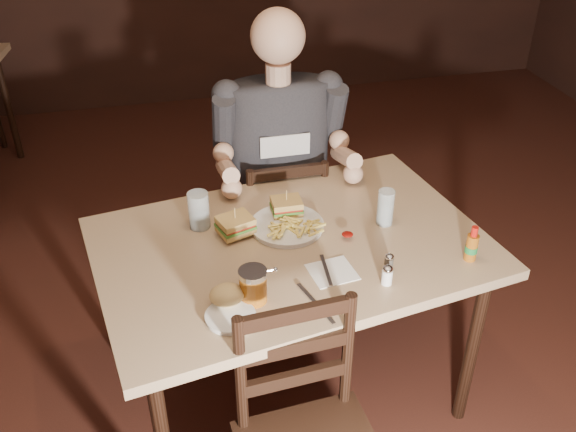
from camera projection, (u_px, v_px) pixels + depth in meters
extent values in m
cube|color=tan|center=(291.00, 247.00, 2.25)|extent=(1.46, 1.09, 0.04)
cylinder|color=black|center=(123.00, 310.00, 2.55)|extent=(0.05, 0.05, 0.73)
cylinder|color=black|center=(472.00, 348.00, 2.37)|extent=(0.05, 0.05, 0.73)
cylinder|color=black|center=(378.00, 245.00, 2.92)|extent=(0.05, 0.05, 0.73)
cylinder|color=black|center=(9.00, 108.00, 4.20)|extent=(0.04, 0.04, 0.73)
cylinder|color=white|center=(287.00, 227.00, 2.31)|extent=(0.30, 0.30, 0.01)
ellipsoid|color=maroon|center=(347.00, 234.00, 2.25)|extent=(0.05, 0.05, 0.01)
cylinder|color=silver|center=(199.00, 210.00, 2.28)|extent=(0.09, 0.09, 0.14)
cylinder|color=silver|center=(385.00, 207.00, 2.30)|extent=(0.07, 0.07, 0.14)
cube|color=white|center=(332.00, 272.00, 2.10)|extent=(0.16, 0.15, 0.00)
cube|color=silver|center=(315.00, 303.00, 1.96)|extent=(0.07, 0.21, 0.01)
cube|color=silver|center=(326.00, 270.00, 2.10)|extent=(0.03, 0.16, 0.01)
cylinder|color=white|center=(230.00, 317.00, 1.91)|extent=(0.17, 0.17, 0.01)
ellipsoid|color=tan|center=(227.00, 295.00, 1.94)|extent=(0.12, 0.10, 0.06)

